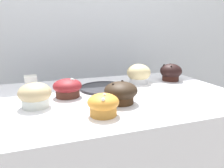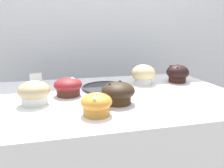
% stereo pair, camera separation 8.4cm
% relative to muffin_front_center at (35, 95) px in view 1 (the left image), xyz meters
% --- Properties ---
extents(wall_back, '(3.20, 0.10, 1.80)m').
position_rel_muffin_front_center_xyz_m(wall_back, '(0.28, 0.65, -0.09)').
color(wall_back, silver).
rests_on(wall_back, ground).
extents(muffin_front_center, '(0.11, 0.11, 0.08)m').
position_rel_muffin_front_center_xyz_m(muffin_front_center, '(0.00, 0.00, 0.00)').
color(muffin_front_center, silver).
rests_on(muffin_front_center, display_counter).
extents(muffin_back_left, '(0.10, 0.10, 0.07)m').
position_rel_muffin_front_center_xyz_m(muffin_back_left, '(0.19, -0.14, -0.01)').
color(muffin_back_left, '#C28232').
rests_on(muffin_back_left, display_counter).
extents(muffin_back_right, '(0.12, 0.12, 0.08)m').
position_rel_muffin_front_center_xyz_m(muffin_back_right, '(0.28, -0.06, -0.00)').
color(muffin_back_right, '#3E2715').
rests_on(muffin_back_right, display_counter).
extents(muffin_front_left, '(0.11, 0.11, 0.07)m').
position_rel_muffin_front_center_xyz_m(muffin_front_left, '(0.12, 0.08, -0.01)').
color(muffin_front_left, '#47251C').
rests_on(muffin_front_left, display_counter).
extents(muffin_front_right, '(0.11, 0.11, 0.09)m').
position_rel_muffin_front_center_xyz_m(muffin_front_right, '(0.47, 0.18, 0.00)').
color(muffin_front_right, white).
rests_on(muffin_front_right, display_counter).
extents(muffin_back_center, '(0.11, 0.11, 0.08)m').
position_rel_muffin_front_center_xyz_m(muffin_back_center, '(0.64, 0.18, 0.00)').
color(muffin_back_center, '#361913').
rests_on(muffin_back_center, display_counter).
extents(serving_plate, '(0.21, 0.21, 0.01)m').
position_rel_muffin_front_center_xyz_m(serving_plate, '(0.28, 0.14, -0.04)').
color(serving_plate, '#2D2D33').
rests_on(serving_plate, display_counter).
extents(price_card, '(0.05, 0.05, 0.06)m').
position_rel_muffin_front_center_xyz_m(price_card, '(-0.02, 0.23, -0.01)').
color(price_card, white).
rests_on(price_card, display_counter).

